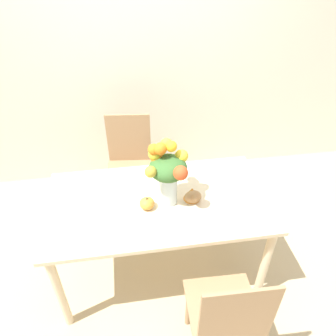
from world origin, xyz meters
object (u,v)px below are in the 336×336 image
(flower_vase, at_px, (167,171))
(dining_chair_near_window, at_px, (130,166))
(pumpkin, at_px, (147,203))
(turkey_figurine, at_px, (192,195))
(dining_chair_far_side, at_px, (226,317))

(flower_vase, height_order, dining_chair_near_window, flower_vase)
(flower_vase, height_order, pumpkin, flower_vase)
(turkey_figurine, xyz_separation_m, dining_chair_far_side, (0.06, -0.71, -0.32))
(flower_vase, bearing_deg, dining_chair_near_window, 106.14)
(pumpkin, distance_m, dining_chair_near_window, 0.91)
(flower_vase, bearing_deg, turkey_figurine, -5.96)
(pumpkin, distance_m, dining_chair_far_side, 0.84)
(flower_vase, xyz_separation_m, turkey_figurine, (0.17, -0.02, -0.22))
(pumpkin, height_order, turkey_figurine, turkey_figurine)
(flower_vase, xyz_separation_m, dining_chair_far_side, (0.23, -0.73, -0.54))
(dining_chair_near_window, height_order, dining_chair_far_side, same)
(dining_chair_far_side, bearing_deg, flower_vase, -70.44)
(flower_vase, bearing_deg, dining_chair_far_side, -72.34)
(flower_vase, relative_size, dining_chair_far_side, 0.49)
(pumpkin, relative_size, dining_chair_near_window, 0.10)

